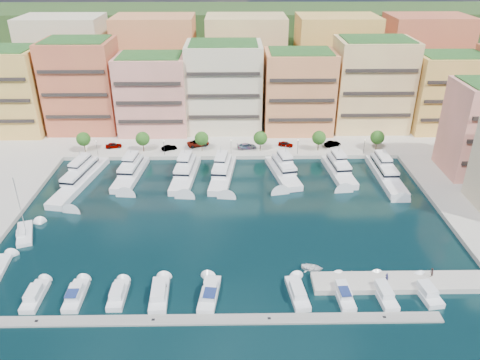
{
  "coord_description": "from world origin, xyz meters",
  "views": [
    {
      "loc": [
        0.61,
        -84.71,
        52.65
      ],
      "look_at": [
        2.02,
        6.13,
        6.0
      ],
      "focal_mm": 35.0,
      "sensor_mm": 36.0,
      "label": 1
    }
  ],
  "objects_px": {
    "yacht_1": "(131,172)",
    "car_3": "(247,146)",
    "cruiser_0": "(35,296)",
    "car_1": "(169,148)",
    "yacht_6": "(385,172)",
    "cruiser_4": "(209,294)",
    "cruiser_9": "(426,292)",
    "tender_1": "(352,272)",
    "tree_4": "(319,138)",
    "cruiser_1": "(76,296)",
    "tree_5": "(377,137)",
    "tender_0": "(312,268)",
    "yacht_0": "(81,178)",
    "tree_0": "(83,139)",
    "yacht_2": "(186,172)",
    "cruiser_3": "(159,295)",
    "lamppost_1": "(164,145)",
    "cruiser_7": "(343,293)",
    "lamppost_2": "(231,145)",
    "car_4": "(286,144)",
    "tree_3": "(260,138)",
    "lamppost_3": "(298,144)",
    "cruiser_6": "(298,293)",
    "yacht_3": "(223,172)",
    "cruiser_2": "(118,295)",
    "person_1": "(431,272)",
    "lamppost_4": "(365,144)",
    "car_5": "(332,144)",
    "tree_1": "(143,139)",
    "yacht_5": "(338,169)",
    "yacht_4": "(283,171)",
    "car_0": "(114,145)",
    "car_2": "(198,143)",
    "sailboat_1": "(25,234)",
    "tree_2": "(202,138)",
    "lamppost_0": "(97,145)",
    "cruiser_8": "(383,293)"
  },
  "relations": [
    {
      "from": "yacht_1",
      "to": "car_3",
      "type": "bearing_deg",
      "value": 26.25
    },
    {
      "from": "cruiser_0",
      "to": "car_1",
      "type": "bearing_deg",
      "value": 75.64
    },
    {
      "from": "yacht_6",
      "to": "cruiser_4",
      "type": "distance_m",
      "value": 60.5
    },
    {
      "from": "cruiser_9",
      "to": "tender_1",
      "type": "height_order",
      "value": "cruiser_9"
    },
    {
      "from": "tree_4",
      "to": "yacht_6",
      "type": "xyz_separation_m",
      "value": [
        14.38,
        -14.49,
        -3.53
      ]
    },
    {
      "from": "cruiser_1",
      "to": "car_1",
      "type": "xyz_separation_m",
      "value": [
        8.41,
        58.94,
        1.13
      ]
    },
    {
      "from": "tree_5",
      "to": "cruiser_4",
      "type": "height_order",
      "value": "tree_5"
    },
    {
      "from": "cruiser_0",
      "to": "tender_0",
      "type": "bearing_deg",
      "value": 8.49
    },
    {
      "from": "yacht_0",
      "to": "tree_0",
      "type": "bearing_deg",
      "value": 101.9
    },
    {
      "from": "yacht_2",
      "to": "cruiser_3",
      "type": "distance_m",
      "value": 44.65
    },
    {
      "from": "lamppost_1",
      "to": "tender_0",
      "type": "distance_m",
      "value": 58.79
    },
    {
      "from": "yacht_1",
      "to": "cruiser_7",
      "type": "xyz_separation_m",
      "value": [
        43.62,
        -45.09,
        -0.52
      ]
    },
    {
      "from": "lamppost_2",
      "to": "car_4",
      "type": "height_order",
      "value": "lamppost_2"
    },
    {
      "from": "tree_3",
      "to": "lamppost_3",
      "type": "relative_size",
      "value": 1.35
    },
    {
      "from": "yacht_2",
      "to": "cruiser_6",
      "type": "height_order",
      "value": "yacht_2"
    },
    {
      "from": "tree_3",
      "to": "tree_4",
      "type": "distance_m",
      "value": 16.0
    },
    {
      "from": "tree_3",
      "to": "yacht_0",
      "type": "distance_m",
      "value": 47.57
    },
    {
      "from": "yacht_3",
      "to": "cruiser_2",
      "type": "height_order",
      "value": "yacht_3"
    },
    {
      "from": "person_1",
      "to": "cruiser_9",
      "type": "bearing_deg",
      "value": 28.83
    },
    {
      "from": "lamppost_4",
      "to": "car_5",
      "type": "height_order",
      "value": "lamppost_4"
    },
    {
      "from": "yacht_3",
      "to": "lamppost_3",
      "type": "bearing_deg",
      "value": 29.32
    },
    {
      "from": "lamppost_4",
      "to": "cruiser_4",
      "type": "xyz_separation_m",
      "value": [
        -39.54,
        -55.82,
        -3.26
      ]
    },
    {
      "from": "tree_1",
      "to": "lamppost_2",
      "type": "xyz_separation_m",
      "value": [
        24.0,
        -2.3,
        -0.92
      ]
    },
    {
      "from": "car_1",
      "to": "car_5",
      "type": "xyz_separation_m",
      "value": [
        45.58,
        1.93,
        0.08
      ]
    },
    {
      "from": "yacht_5",
      "to": "tender_1",
      "type": "relative_size",
      "value": 12.0
    },
    {
      "from": "yacht_6",
      "to": "car_3",
      "type": "bearing_deg",
      "value": 154.92
    },
    {
      "from": "lamppost_2",
      "to": "yacht_3",
      "type": "bearing_deg",
      "value": -100.4
    },
    {
      "from": "cruiser_7",
      "to": "tender_1",
      "type": "xyz_separation_m",
      "value": [
        2.78,
        5.61,
        -0.19
      ]
    },
    {
      "from": "lamppost_2",
      "to": "cruiser_4",
      "type": "bearing_deg",
      "value": -93.63
    },
    {
      "from": "yacht_1",
      "to": "yacht_4",
      "type": "xyz_separation_m",
      "value": [
        38.03,
        0.21,
        0.0
      ]
    },
    {
      "from": "tender_0",
      "to": "yacht_6",
      "type": "bearing_deg",
      "value": -20.29
    },
    {
      "from": "cruiser_3",
      "to": "tender_1",
      "type": "xyz_separation_m",
      "value": [
        33.16,
        5.59,
        -0.16
      ]
    },
    {
      "from": "cruiser_6",
      "to": "car_0",
      "type": "bearing_deg",
      "value": 125.86
    },
    {
      "from": "yacht_4",
      "to": "person_1",
      "type": "bearing_deg",
      "value": -62.7
    },
    {
      "from": "yacht_5",
      "to": "car_3",
      "type": "height_order",
      "value": "yacht_5"
    },
    {
      "from": "tree_3",
      "to": "person_1",
      "type": "relative_size",
      "value": 3.37
    },
    {
      "from": "lamppost_1",
      "to": "car_2",
      "type": "distance_m",
      "value": 10.77
    },
    {
      "from": "car_4",
      "to": "yacht_6",
      "type": "bearing_deg",
      "value": -108.18
    },
    {
      "from": "tree_1",
      "to": "sailboat_1",
      "type": "xyz_separation_m",
      "value": [
        -17.28,
        -39.37,
        -4.43
      ]
    },
    {
      "from": "tender_1",
      "to": "tender_0",
      "type": "xyz_separation_m",
      "value": [
        -6.77,
        1.4,
        0.01
      ]
    },
    {
      "from": "tender_0",
      "to": "tree_3",
      "type": "bearing_deg",
      "value": 20.07
    },
    {
      "from": "car_3",
      "to": "yacht_3",
      "type": "bearing_deg",
      "value": 142.58
    },
    {
      "from": "tree_2",
      "to": "person_1",
      "type": "distance_m",
      "value": 69.24
    },
    {
      "from": "lamppost_4",
      "to": "tender_0",
      "type": "height_order",
      "value": "lamppost_4"
    },
    {
      "from": "yacht_5",
      "to": "car_4",
      "type": "distance_m",
      "value": 19.31
    },
    {
      "from": "yacht_0",
      "to": "tender_0",
      "type": "distance_m",
      "value": 61.94
    },
    {
      "from": "yacht_4",
      "to": "car_2",
      "type": "xyz_separation_m",
      "value": [
        -22.26,
        16.49,
        0.77
      ]
    },
    {
      "from": "lamppost_0",
      "to": "lamppost_1",
      "type": "distance_m",
      "value": 18.0
    },
    {
      "from": "tree_4",
      "to": "cruiser_6",
      "type": "height_order",
      "value": "tree_4"
    },
    {
      "from": "tree_1",
      "to": "cruiser_8",
      "type": "relative_size",
      "value": 0.64
    }
  ]
}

